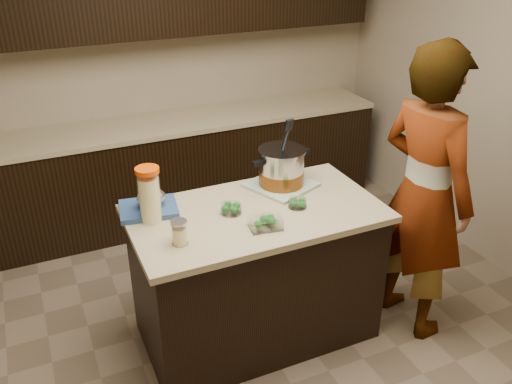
% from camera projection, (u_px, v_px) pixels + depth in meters
% --- Properties ---
extents(ground_plane, '(4.00, 4.00, 0.00)m').
position_uv_depth(ground_plane, '(256.00, 330.00, 3.55)').
color(ground_plane, brown).
rests_on(ground_plane, ground).
extents(room_shell, '(4.04, 4.04, 2.72)m').
position_uv_depth(room_shell, '(256.00, 71.00, 2.76)').
color(room_shell, tan).
rests_on(room_shell, ground).
extents(back_cabinets, '(3.60, 0.63, 2.33)m').
position_uv_depth(back_cabinets, '(171.00, 114.00, 4.53)').
color(back_cabinets, black).
rests_on(back_cabinets, ground).
extents(island, '(1.46, 0.81, 0.90)m').
position_uv_depth(island, '(256.00, 274.00, 3.34)').
color(island, black).
rests_on(island, ground).
extents(dish_towel, '(0.47, 0.47, 0.02)m').
position_uv_depth(dish_towel, '(281.00, 185.00, 3.41)').
color(dish_towel, '#587951').
rests_on(dish_towel, island).
extents(stock_pot, '(0.42, 0.33, 0.42)m').
position_uv_depth(stock_pot, '(282.00, 169.00, 3.36)').
color(stock_pot, '#B7B7BC').
rests_on(stock_pot, dish_towel).
extents(lemonade_pitcher, '(0.16, 0.16, 0.32)m').
position_uv_depth(lemonade_pitcher, '(150.00, 197.00, 2.97)').
color(lemonade_pitcher, '#F7E197').
rests_on(lemonade_pitcher, island).
extents(mason_jar, '(0.10, 0.10, 0.14)m').
position_uv_depth(mason_jar, '(179.00, 233.00, 2.79)').
color(mason_jar, '#F7E197').
rests_on(mason_jar, island).
extents(broccoli_tub_left, '(0.14, 0.14, 0.06)m').
position_uv_depth(broccoli_tub_left, '(231.00, 209.00, 3.09)').
color(broccoli_tub_left, silver).
rests_on(broccoli_tub_left, island).
extents(broccoli_tub_right, '(0.11, 0.11, 0.05)m').
position_uv_depth(broccoli_tub_right, '(297.00, 203.00, 3.16)').
color(broccoli_tub_right, silver).
rests_on(broccoli_tub_right, island).
extents(broccoli_tub_rect, '(0.19, 0.15, 0.06)m').
position_uv_depth(broccoli_tub_rect, '(265.00, 223.00, 2.95)').
color(broccoli_tub_rect, silver).
rests_on(broccoli_tub_rect, island).
extents(blue_tray, '(0.36, 0.31, 0.12)m').
position_uv_depth(blue_tray, '(150.00, 204.00, 3.11)').
color(blue_tray, navy).
rests_on(blue_tray, island).
extents(person, '(0.53, 0.73, 1.86)m').
position_uv_depth(person, '(424.00, 195.00, 3.25)').
color(person, gray).
rests_on(person, ground).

